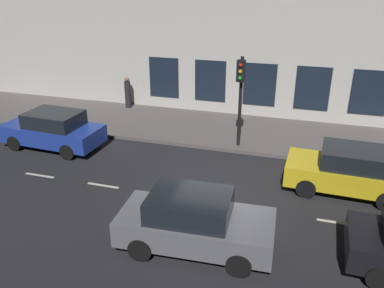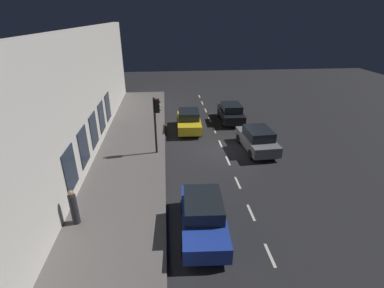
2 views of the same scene
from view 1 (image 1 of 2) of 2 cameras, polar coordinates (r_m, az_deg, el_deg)
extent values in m
plane|color=#232326|center=(12.84, 4.07, -8.67)|extent=(60.00, 60.00, 0.00)
cube|color=#5B5654|center=(18.33, 8.48, 1.60)|extent=(4.50, 32.00, 0.15)
cube|color=beige|center=(19.80, 10.33, 14.58)|extent=(0.60, 32.00, 7.78)
cube|color=#192333|center=(19.96, 24.31, 6.79)|extent=(0.04, 1.61, 2.09)
cube|color=#192333|center=(19.77, 17.07, 7.70)|extent=(0.04, 1.61, 2.09)
cube|color=#192333|center=(19.90, 9.77, 8.49)|extent=(0.04, 1.61, 2.09)
cube|color=#192333|center=(20.34, 2.66, 9.12)|extent=(0.04, 1.61, 2.09)
cube|color=#192333|center=(21.07, -4.08, 9.59)|extent=(0.04, 1.61, 2.09)
cube|color=beige|center=(12.71, 20.37, -10.63)|extent=(0.12, 1.20, 0.01)
cube|color=beige|center=(12.70, 8.53, -9.28)|extent=(0.12, 1.20, 0.01)
cube|color=beige|center=(13.22, -2.76, -7.61)|extent=(0.12, 1.20, 0.01)
cube|color=beige|center=(14.20, -12.77, -5.87)|extent=(0.12, 1.20, 0.01)
cube|color=beige|center=(15.55, -21.21, -4.26)|extent=(0.12, 1.20, 0.01)
cylinder|color=black|center=(16.14, 6.99, 5.96)|extent=(0.14, 0.14, 3.73)
cube|color=black|center=(15.60, 7.10, 10.47)|extent=(0.26, 0.32, 0.84)
sphere|color=red|center=(15.41, 7.06, 11.28)|extent=(0.15, 0.15, 0.15)
sphere|color=gold|center=(15.46, 7.01, 10.36)|extent=(0.15, 0.15, 0.15)
sphere|color=green|center=(15.52, 6.96, 9.46)|extent=(0.15, 0.15, 0.15)
cube|color=gold|center=(14.22, 21.47, -4.11)|extent=(1.95, 4.02, 0.70)
cube|color=black|center=(13.96, 22.50, -1.82)|extent=(1.66, 2.11, 0.60)
cylinder|color=black|center=(13.57, 16.18, -6.18)|extent=(0.24, 0.65, 0.64)
cylinder|color=black|center=(15.07, 16.62, -3.16)|extent=(0.24, 0.65, 0.64)
cylinder|color=black|center=(15.25, 25.82, -4.31)|extent=(0.24, 0.65, 0.64)
cube|color=#1E389E|center=(17.63, -19.54, 1.49)|extent=(2.00, 4.30, 0.70)
cube|color=black|center=(17.31, -19.39, 3.42)|extent=(1.69, 2.27, 0.60)
cylinder|color=black|center=(18.01, -24.28, 0.11)|extent=(0.25, 0.65, 0.64)
cylinder|color=black|center=(19.14, -20.97, 1.98)|extent=(0.25, 0.65, 0.64)
cylinder|color=black|center=(16.38, -17.59, -1.09)|extent=(0.25, 0.65, 0.64)
cylinder|color=black|center=(17.61, -14.42, 1.02)|extent=(0.25, 0.65, 0.64)
cube|color=slate|center=(10.68, 0.56, -11.94)|extent=(2.04, 4.19, 0.70)
cube|color=black|center=(10.35, -0.32, -8.88)|extent=(1.71, 2.22, 0.60)
cylinder|color=black|center=(11.39, 7.90, -11.57)|extent=(0.26, 0.65, 0.64)
cylinder|color=black|center=(10.05, 6.81, -16.99)|extent=(0.26, 0.65, 0.64)
cylinder|color=black|center=(11.81, -4.61, -9.99)|extent=(0.26, 0.65, 0.64)
cylinder|color=black|center=(10.53, -7.50, -14.87)|extent=(0.26, 0.65, 0.64)
cylinder|color=black|center=(11.92, 24.83, -12.07)|extent=(0.24, 0.65, 0.64)
cylinder|color=black|center=(10.61, 25.57, -17.05)|extent=(0.24, 0.65, 0.64)
cylinder|color=#232328|center=(21.56, -9.28, 7.10)|extent=(0.37, 0.37, 1.43)
sphere|color=#936B4C|center=(21.34, -9.43, 9.25)|extent=(0.24, 0.24, 0.24)
cube|color=#936B4C|center=(21.37, -9.72, 9.26)|extent=(0.07, 0.05, 0.07)
camera|label=2|loc=(24.26, -40.15, 22.45)|focal=26.28mm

